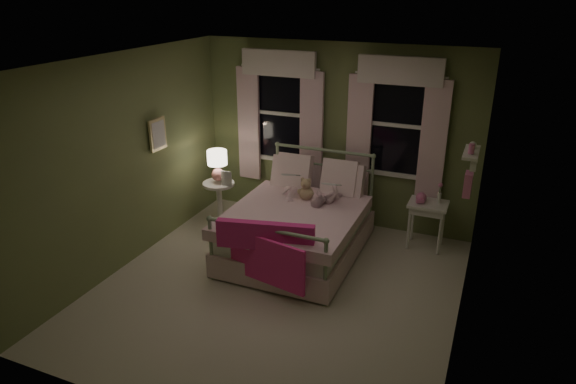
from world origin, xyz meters
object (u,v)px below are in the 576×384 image
at_px(bed, 298,226).
at_px(child_left, 291,174).
at_px(teddy_bear, 306,190).
at_px(table_lamp, 217,163).
at_px(child_right, 331,177).
at_px(nightstand_left, 219,197).
at_px(nightstand_right, 428,210).

bearing_deg(bed, child_left, 123.60).
relative_size(teddy_bear, table_lamp, 0.69).
relative_size(child_right, table_lamp, 1.73).
relative_size(bed, nightstand_left, 3.13).
relative_size(nightstand_left, nightstand_right, 1.02).
bearing_deg(nightstand_right, teddy_bear, -160.09).
height_order(bed, teddy_bear, bed).
distance_m(bed, teddy_bear, 0.49).
xyz_separation_m(teddy_bear, nightstand_left, (-1.40, 0.12, -0.37)).
bearing_deg(child_left, teddy_bear, 132.53).
bearing_deg(table_lamp, nightstand_left, 0.00).
height_order(child_right, table_lamp, child_right).
bearing_deg(child_right, table_lamp, 16.47).
relative_size(bed, child_right, 2.57).
distance_m(child_left, teddy_bear, 0.35).
bearing_deg(nightstand_left, child_left, 1.84).
relative_size(child_right, nightstand_left, 1.22).
relative_size(child_right, teddy_bear, 2.52).
distance_m(child_left, nightstand_right, 1.87).
bearing_deg(teddy_bear, child_right, 29.50).
relative_size(child_left, table_lamp, 1.57).
bearing_deg(nightstand_left, child_right, 1.22).
xyz_separation_m(table_lamp, nightstand_right, (2.91, 0.42, -0.40)).
bearing_deg(teddy_bear, nightstand_left, 174.99).
bearing_deg(nightstand_left, teddy_bear, -5.01).
bearing_deg(bed, nightstand_right, 28.21).
bearing_deg(child_left, child_right, 162.02).
bearing_deg(nightstand_left, nightstand_right, 8.30).
bearing_deg(table_lamp, child_left, 1.84).
height_order(bed, table_lamp, bed).
distance_m(teddy_bear, table_lamp, 1.41).
xyz_separation_m(child_right, nightstand_left, (-1.68, -0.04, -0.55)).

